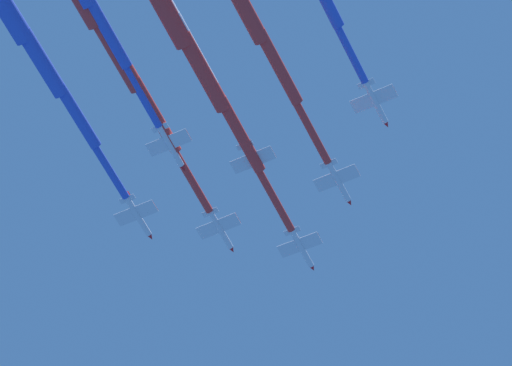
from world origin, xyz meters
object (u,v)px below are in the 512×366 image
Objects in this scene: jet_lead at (202,71)px; jet_starboard_mid at (42,63)px; jet_port_inner at (115,51)px; jet_starboard_inner at (241,3)px.

jet_starboard_mid is (19.72, 19.96, 0.50)m from jet_lead.
jet_lead is 1.15× the size of jet_starboard_mid.
jet_port_inner is 1.15× the size of jet_starboard_mid.
jet_lead is at bearing -17.90° from jet_starboard_inner.
jet_port_inner is at bearing 20.28° from jet_starboard_inner.
jet_starboard_inner is at bearing 162.10° from jet_lead.
jet_starboard_inner is (-13.61, 4.40, -0.83)m from jet_lead.
jet_lead is 28.06m from jet_starboard_mid.
jet_port_inner is at bearing -146.05° from jet_starboard_mid.
jet_starboard_inner is 36.81m from jet_starboard_mid.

